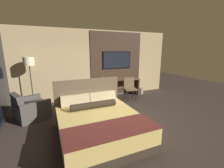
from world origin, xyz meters
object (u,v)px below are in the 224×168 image
at_px(vase_tall, 102,78).
at_px(book, 113,80).
at_px(desk_chair, 130,86).
at_px(desk, 119,85).
at_px(floor_lamp, 29,66).
at_px(waste_bin, 141,91).
at_px(armchair_by_window, 31,109).
at_px(tv, 117,60).
at_px(bed, 99,123).

distance_m(vase_tall, book, 0.48).
bearing_deg(desk_chair, desk, 119.08).
height_order(floor_lamp, book, floor_lamp).
relative_size(desk_chair, book, 3.89).
bearing_deg(desk, desk_chair, -71.92).
height_order(vase_tall, waste_bin, vase_tall).
height_order(armchair_by_window, floor_lamp, floor_lamp).
bearing_deg(armchair_by_window, floor_lamp, -25.59).
bearing_deg(desk, floor_lamp, -177.14).
relative_size(floor_lamp, waste_bin, 6.37).
relative_size(armchair_by_window, floor_lamp, 0.64).
xyz_separation_m(tv, floor_lamp, (-3.36, -0.36, -0.07)).
bearing_deg(bed, desk, 55.63).
bearing_deg(bed, armchair_by_window, 131.50).
xyz_separation_m(desk_chair, vase_tall, (-0.97, 0.58, 0.31)).
xyz_separation_m(vase_tall, book, (0.47, -0.01, -0.10)).
xyz_separation_m(desk, armchair_by_window, (-3.39, -0.92, -0.23)).
relative_size(tv, desk_chair, 1.45).
distance_m(desk, armchair_by_window, 3.52).
height_order(tv, armchair_by_window, tv).
bearing_deg(book, desk, 7.62).
xyz_separation_m(book, waste_bin, (1.38, -0.10, -0.62)).
bearing_deg(floor_lamp, tv, 6.18).
bearing_deg(desk_chair, tv, 114.89).
height_order(desk_chair, waste_bin, desk_chair).
distance_m(floor_lamp, vase_tall, 2.68).
bearing_deg(vase_tall, armchair_by_window, -161.41).
distance_m(bed, armchair_by_window, 2.36).
bearing_deg(floor_lamp, desk, 2.86).
distance_m(bed, desk, 3.25).
bearing_deg(floor_lamp, armchair_by_window, -92.61).
distance_m(bed, floor_lamp, 3.16).
relative_size(bed, desk, 1.13).
bearing_deg(desk, armchair_by_window, -164.90).
distance_m(armchair_by_window, floor_lamp, 1.44).
bearing_deg(waste_bin, floor_lamp, -179.62).
bearing_deg(floor_lamp, bed, -58.71).
xyz_separation_m(bed, armchair_by_window, (-1.56, 1.76, -0.06)).
distance_m(desk, floor_lamp, 3.51).
relative_size(floor_lamp, book, 7.65).
bearing_deg(armchair_by_window, desk, -97.88).
bearing_deg(tv, desk_chair, -76.11).
bearing_deg(tv, vase_tall, -163.43).
bearing_deg(book, armchair_by_window, -164.21).
xyz_separation_m(floor_lamp, waste_bin, (4.44, 0.03, -1.36)).
bearing_deg(armchair_by_window, tv, -94.85).
xyz_separation_m(bed, desk_chair, (2.03, 2.07, 0.21)).
xyz_separation_m(tv, waste_bin, (1.08, -0.33, -1.43)).
relative_size(bed, book, 8.97).
bearing_deg(vase_tall, floor_lamp, -177.00).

